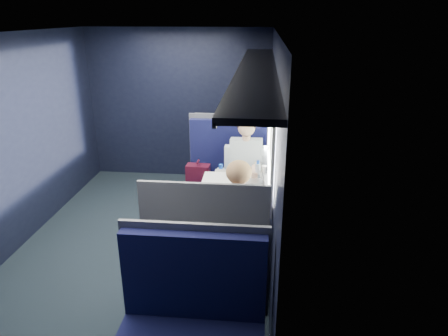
# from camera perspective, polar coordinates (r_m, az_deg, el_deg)

# --- Properties ---
(ground) EXTENTS (2.80, 4.20, 0.01)m
(ground) POSITION_cam_1_polar(r_m,az_deg,el_deg) (4.80, -10.94, -10.32)
(ground) COLOR black
(room_shell) EXTENTS (3.00, 4.40, 2.40)m
(room_shell) POSITION_cam_1_polar(r_m,az_deg,el_deg) (4.22, -12.01, 7.10)
(room_shell) COLOR black
(room_shell) RESTS_ON ground
(table) EXTENTS (0.62, 1.00, 0.74)m
(table) POSITION_cam_1_polar(r_m,az_deg,el_deg) (4.31, 1.76, -3.62)
(table) COLOR #54565E
(table) RESTS_ON ground
(seat_bay_near) EXTENTS (1.04, 0.62, 1.26)m
(seat_bay_near) POSITION_cam_1_polar(r_m,az_deg,el_deg) (5.22, 0.25, -1.98)
(seat_bay_near) COLOR #0B0D34
(seat_bay_near) RESTS_ON ground
(seat_bay_far) EXTENTS (1.04, 0.62, 1.26)m
(seat_bay_far) POSITION_cam_1_polar(r_m,az_deg,el_deg) (3.69, -2.14, -12.70)
(seat_bay_far) COLOR #0B0D34
(seat_bay_far) RESTS_ON ground
(seat_row_front) EXTENTS (1.04, 0.51, 1.16)m
(seat_row_front) POSITION_cam_1_polar(r_m,az_deg,el_deg) (6.08, 1.16, 1.32)
(seat_row_front) COLOR #0B0D34
(seat_row_front) RESTS_ON ground
(seat_row_back) EXTENTS (1.04, 0.51, 1.16)m
(seat_row_back) POSITION_cam_1_polar(r_m,az_deg,el_deg) (2.98, -4.65, -22.61)
(seat_row_back) COLOR #0B0D34
(seat_row_back) RESTS_ON ground
(man) EXTENTS (0.53, 0.56, 1.32)m
(man) POSITION_cam_1_polar(r_m,az_deg,el_deg) (4.93, 3.10, 0.31)
(man) COLOR black
(man) RESTS_ON ground
(woman) EXTENTS (0.53, 0.56, 1.32)m
(woman) POSITION_cam_1_polar(r_m,az_deg,el_deg) (3.65, 2.07, -7.36)
(woman) COLOR black
(woman) RESTS_ON ground
(papers) EXTENTS (0.61, 0.87, 0.01)m
(papers) POSITION_cam_1_polar(r_m,az_deg,el_deg) (4.25, 0.55, -2.81)
(papers) COLOR white
(papers) RESTS_ON table
(laptop) EXTENTS (0.23, 0.30, 0.21)m
(laptop) POSITION_cam_1_polar(r_m,az_deg,el_deg) (4.33, 4.86, -1.64)
(laptop) COLOR silver
(laptop) RESTS_ON table
(bottle_small) EXTENTS (0.06, 0.06, 0.21)m
(bottle_small) POSITION_cam_1_polar(r_m,az_deg,el_deg) (4.49, 4.86, -0.32)
(bottle_small) COLOR silver
(bottle_small) RESTS_ON table
(cup) EXTENTS (0.07, 0.07, 0.09)m
(cup) POSITION_cam_1_polar(r_m,az_deg,el_deg) (4.66, 5.75, -0.20)
(cup) COLOR white
(cup) RESTS_ON table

